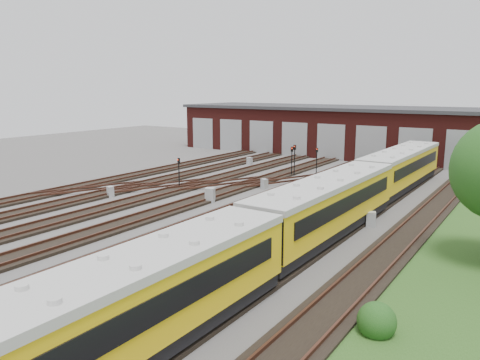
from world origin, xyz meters
The scene contains 14 objects.
ground centered at (0.00, 0.00, 0.00)m, with size 120.00×120.00×0.00m, color #484543.
track_network centered at (-0.17, 0.59, 0.11)m, with size 30.40×70.00×0.33m.
maintenance_shed centered at (-0.01, 39.97, 3.20)m, with size 51.00×12.50×6.35m.
metro_train centered at (10.00, 5.10, 1.97)m, with size 2.96×47.48×3.19m.
signal_mast_0 centered at (-6.41, 10.68, 1.77)m, with size 0.28×0.26×2.73m.
signal_mast_1 centered at (-0.86, 21.45, 1.92)m, with size 0.29×0.28×3.00m.
signal_mast_2 centered at (1.51, 22.20, 1.89)m, with size 0.25×0.24×2.98m.
signal_mast_3 centered at (-0.79, 21.91, 2.00)m, with size 0.25×0.24×3.14m.
relay_cabinet_0 centered at (-8.93, 5.07, 0.44)m, with size 0.53×0.44×0.88m, color #ABAFB1.
relay_cabinet_1 centered at (-7.94, 24.69, 0.47)m, with size 0.56×0.47×0.94m, color #ABAFB1.
relay_cabinet_2 centered at (-1.08, 8.18, 0.57)m, with size 0.69×0.57×1.15m, color #ABAFB1.
relay_cabinet_3 centered at (-0.06, 14.75, 0.45)m, with size 0.54×0.45×0.89m, color #ABAFB1.
relay_cabinet_4 centered at (11.47, 8.71, 0.49)m, with size 0.59×0.49×0.99m, color #ABAFB1.
bush_0 centered at (16.00, -4.35, 0.71)m, with size 1.42×1.42×1.42m, color #174714.
Camera 1 is at (20.51, -20.05, 8.79)m, focal length 35.00 mm.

